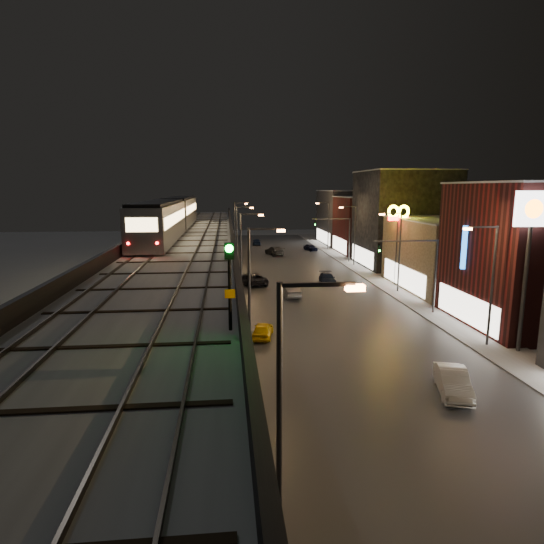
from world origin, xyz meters
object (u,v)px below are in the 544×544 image
car_near_white (290,290)px  car_onc_red (310,248)px  subway_train (172,215)px  car_mid_silver (252,279)px  rail_signal (230,269)px  car_onc_silver (453,383)px  car_far_white (257,242)px  car_mid_dark (275,251)px  car_taxi (263,331)px  sign_citgo (531,230)px  car_onc_white (327,279)px

car_near_white → car_onc_red: bearing=-110.6°
subway_train → car_mid_silver: 12.12m
car_near_white → rail_signal: bearing=71.7°
car_near_white → car_onc_silver: 25.09m
subway_train → car_far_white: (12.41, 38.71, -7.84)m
car_onc_silver → car_mid_dark: bearing=110.8°
car_taxi → car_near_white: car_near_white is taller
car_taxi → car_far_white: 58.98m
subway_train → sign_citgo: size_ratio=3.41×
subway_train → car_near_white: 16.60m
car_onc_red → sign_citgo: size_ratio=0.31×
car_mid_dark → car_far_white: bearing=-96.6°
car_mid_silver → sign_citgo: (17.70, -25.03, 8.08)m
car_onc_white → car_near_white: bearing=-126.3°
car_far_white → sign_citgo: 66.02m
rail_signal → car_onc_red: 70.05m
car_onc_red → sign_citgo: bearing=-101.9°
car_onc_silver → sign_citgo: size_ratio=0.39×
car_mid_silver → rail_signal: bearing=67.5°
subway_train → car_mid_silver: size_ratio=7.41×
car_taxi → car_mid_silver: size_ratio=0.68×
car_near_white → car_onc_white: bearing=-137.8°
subway_train → car_onc_red: subway_train is taller
car_mid_silver → car_onc_white: (9.25, -0.31, -0.11)m
rail_signal → sign_citgo: sign_citgo is taller
car_taxi → sign_citgo: bearing=175.8°
car_mid_silver → car_mid_dark: 24.98m
car_near_white → car_mid_silver: 7.62m
car_onc_white → car_far_white: bearing=103.8°
car_far_white → sign_citgo: bearing=104.7°
car_far_white → sign_citgo: (14.59, -63.87, 8.15)m
car_mid_dark → car_far_white: 14.61m
rail_signal → car_mid_silver: 39.48m
car_near_white → car_onc_silver: bearing=97.2°
subway_train → car_onc_white: size_ratio=9.06×
car_mid_dark → car_onc_red: car_mid_dark is taller
car_mid_dark → sign_citgo: bearing=88.8°
car_taxi → sign_citgo: (17.99, -4.99, 8.21)m
car_onc_white → sign_citgo: 27.38m
subway_train → car_onc_silver: 37.32m
rail_signal → car_onc_silver: (12.57, 7.49, -8.13)m
car_far_white → car_onc_red: car_far_white is taller
subway_train → rail_signal: bearing=-80.6°
rail_signal → car_onc_white: (12.15, 38.22, -8.24)m
car_taxi → car_onc_red: 50.99m
car_far_white → car_onc_white: 39.63m
rail_signal → car_onc_red: size_ratio=0.88×
rail_signal → car_mid_dark: (8.22, 62.93, -8.11)m
car_mid_silver → sign_citgo: 31.70m
rail_signal → car_onc_silver: size_ratio=0.71×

